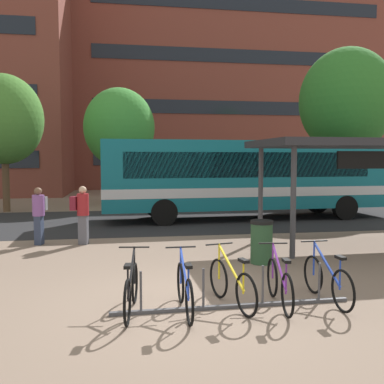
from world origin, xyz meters
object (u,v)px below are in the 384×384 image
object	(u,v)px
transit_shelter	(376,147)
parked_bicycle_yellow_2	(232,284)
parked_bicycle_blue_1	(185,290)
commuter_grey_pack_2	(39,212)
parked_bicycle_purple_3	(279,284)
street_tree_0	(346,101)
street_tree_1	(4,119)
street_tree_2	(119,128)
commuter_maroon_pack_0	(82,211)
parked_bicycle_black_0	(131,290)
trash_bin	(261,242)
parked_bicycle_blue_4	(327,280)
city_bus	(251,176)

from	to	relation	value
transit_shelter	parked_bicycle_yellow_2	bearing A→B (deg)	-141.86
parked_bicycle_blue_1	commuter_grey_pack_2	bearing A→B (deg)	28.75
parked_bicycle_blue_1	parked_bicycle_purple_3	world-z (taller)	same
street_tree_0	street_tree_1	xyz separation A→B (m)	(-17.05, -0.02, -1.19)
street_tree_2	commuter_maroon_pack_0	bearing A→B (deg)	-94.86
parked_bicycle_black_0	parked_bicycle_purple_3	world-z (taller)	same
trash_bin	street_tree_1	distance (m)	14.89
parked_bicycle_yellow_2	transit_shelter	distance (m)	7.33
parked_bicycle_blue_4	commuter_grey_pack_2	distance (m)	8.47
parked_bicycle_blue_4	street_tree_0	bearing A→B (deg)	-31.85
city_bus	parked_bicycle_blue_4	xyz separation A→B (m)	(-1.71, -10.29, -1.39)
parked_bicycle_blue_4	street_tree_0	size ratio (longest dim) A/B	0.21
parked_bicycle_blue_4	parked_bicycle_purple_3	bearing A→B (deg)	92.18
parked_bicycle_purple_3	trash_bin	size ratio (longest dim) A/B	1.67
commuter_maroon_pack_0	street_tree_2	world-z (taller)	street_tree_2
transit_shelter	commuter_maroon_pack_0	size ratio (longest dim) A/B	4.03
city_bus	parked_bicycle_blue_1	xyz separation A→B (m)	(-4.23, -10.44, -1.39)
parked_bicycle_black_0	street_tree_0	xyz separation A→B (m)	(11.45, 14.37, 5.11)
parked_bicycle_blue_4	commuter_maroon_pack_0	world-z (taller)	commuter_maroon_pack_0
parked_bicycle_yellow_2	parked_bicycle_blue_1	bearing A→B (deg)	89.49
parked_bicycle_yellow_2	commuter_grey_pack_2	bearing A→B (deg)	22.29
trash_bin	street_tree_1	bearing A→B (deg)	127.23
parked_bicycle_black_0	trash_bin	xyz separation A→B (m)	(3.12, 2.88, 0.13)
parked_bicycle_black_0	street_tree_0	world-z (taller)	street_tree_0
parked_bicycle_yellow_2	street_tree_0	size ratio (longest dim) A/B	0.20
parked_bicycle_black_0	parked_bicycle_blue_4	size ratio (longest dim) A/B	0.99
commuter_maroon_pack_0	street_tree_1	bearing A→B (deg)	131.21
parked_bicycle_yellow_2	trash_bin	xyz separation A→B (m)	(1.45, 2.82, 0.13)
parked_bicycle_blue_1	street_tree_2	xyz separation A→B (m)	(-1.19, 17.58, 3.83)
city_bus	street_tree_2	bearing A→B (deg)	124.56
city_bus	street_tree_2	world-z (taller)	street_tree_2
commuter_grey_pack_2	street_tree_0	bearing A→B (deg)	132.27
city_bus	trash_bin	size ratio (longest dim) A/B	11.77
parked_bicycle_yellow_2	parked_bicycle_blue_4	size ratio (longest dim) A/B	0.98
commuter_maroon_pack_0	street_tree_2	bearing A→B (deg)	99.58
parked_bicycle_blue_4	parked_bicycle_yellow_2	bearing A→B (deg)	86.52
commuter_maroon_pack_0	trash_bin	world-z (taller)	commuter_maroon_pack_0
parked_bicycle_purple_3	parked_bicycle_black_0	bearing A→B (deg)	95.23
parked_bicycle_purple_3	street_tree_0	bearing A→B (deg)	-25.63
parked_bicycle_blue_1	street_tree_1	distance (m)	16.32
street_tree_0	street_tree_1	size ratio (longest dim) A/B	1.29
parked_bicycle_blue_1	commuter_maroon_pack_0	bearing A→B (deg)	19.82
city_bus	street_tree_1	world-z (taller)	street_tree_1
street_tree_2	parked_bicycle_blue_1	bearing A→B (deg)	-86.12
parked_bicycle_blue_4	trash_bin	distance (m)	2.86
parked_bicycle_black_0	trash_bin	distance (m)	4.25
parked_bicycle_blue_4	transit_shelter	xyz separation A→B (m)	(3.63, 4.44, 2.44)
parked_bicycle_blue_1	parked_bicycle_purple_3	xyz separation A→B (m)	(1.63, 0.08, 0.00)
parked_bicycle_yellow_2	parked_bicycle_purple_3	distance (m)	0.81
city_bus	parked_bicycle_yellow_2	world-z (taller)	city_bus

